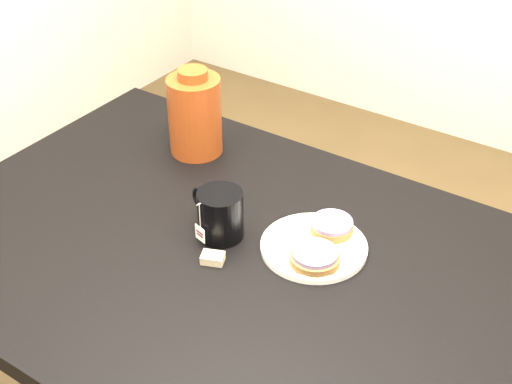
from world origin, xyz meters
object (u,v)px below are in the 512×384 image
at_px(bagel_package, 195,114).
at_px(table, 246,289).
at_px(bagel_back, 332,226).
at_px(plate, 314,246).
at_px(teabag_pouch, 213,258).
at_px(bagel_front, 315,257).
at_px(mug, 220,214).

bearing_deg(bagel_package, table, -39.20).
bearing_deg(bagel_back, plate, -97.14).
height_order(table, bagel_package, bagel_package).
height_order(plate, bagel_back, bagel_back).
distance_m(teabag_pouch, bagel_package, 0.44).
bearing_deg(table, bagel_front, 23.13).
height_order(bagel_front, mug, mug).
relative_size(mug, bagel_package, 0.69).
height_order(plate, bagel_front, bagel_front).
bearing_deg(plate, bagel_front, -58.85).
distance_m(bagel_back, bagel_front, 0.11).
bearing_deg(bagel_front, bagel_back, 101.04).
xyz_separation_m(mug, teabag_pouch, (0.04, -0.08, -0.04)).
relative_size(bagel_back, bagel_package, 0.57).
height_order(bagel_front, teabag_pouch, bagel_front).
relative_size(bagel_front, mug, 0.91).
bearing_deg(teabag_pouch, bagel_front, 29.57).
xyz_separation_m(plate, teabag_pouch, (-0.15, -0.15, 0.00)).
xyz_separation_m(bagel_front, teabag_pouch, (-0.18, -0.10, -0.02)).
bearing_deg(teabag_pouch, bagel_package, 132.16).
bearing_deg(bagel_package, teabag_pouch, -47.84).
height_order(bagel_back, teabag_pouch, bagel_back).
xyz_separation_m(teabag_pouch, bagel_package, (-0.29, 0.32, 0.09)).
height_order(table, mug, mug).
bearing_deg(plate, table, -134.56).
distance_m(bagel_front, teabag_pouch, 0.20).
relative_size(table, bagel_front, 10.33).
relative_size(bagel_back, mug, 0.83).
xyz_separation_m(table, bagel_package, (-0.34, 0.28, 0.18)).
bearing_deg(table, plate, 45.44).
bearing_deg(bagel_package, mug, -43.93).
distance_m(mug, bagel_package, 0.35).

